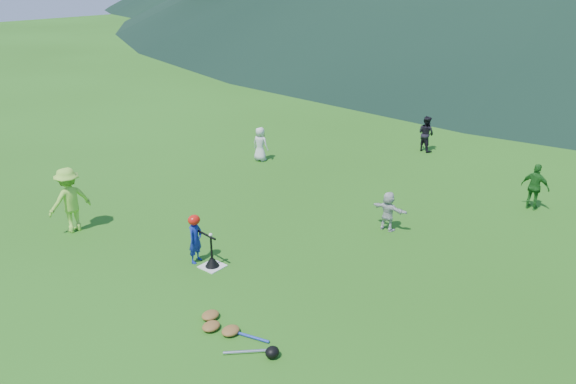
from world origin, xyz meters
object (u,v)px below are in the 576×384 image
object	(u,v)px
fielder_a	(260,144)
home_plate	(212,266)
fielder_b	(426,134)
equipment_pile	(230,331)
adult_coach	(70,200)
fielder_c	(535,187)
fielder_d	(388,211)
batter_child	(195,239)
batting_tee	(212,261)

from	to	relation	value
fielder_a	home_plate	bearing A→B (deg)	117.03
fielder_b	equipment_pile	world-z (taller)	fielder_b
fielder_a	equipment_pile	distance (m)	9.26
adult_coach	fielder_a	distance (m)	6.67
home_plate	fielder_c	xyz separation A→B (m)	(4.20, 7.30, 0.60)
adult_coach	fielder_b	world-z (taller)	adult_coach
fielder_d	fielder_c	bearing A→B (deg)	-123.48
batter_child	fielder_d	bearing A→B (deg)	-44.16
fielder_a	batting_tee	bearing A→B (deg)	117.03
home_plate	batting_tee	size ratio (longest dim) A/B	0.66
fielder_a	fielder_c	distance (m)	8.17
fielder_a	equipment_pile	world-z (taller)	fielder_a
adult_coach	fielder_c	xyz separation A→B (m)	(8.01, 8.15, -0.17)
fielder_d	equipment_pile	xyz separation A→B (m)	(-0.01, -5.28, -0.41)
fielder_b	adult_coach	bearing A→B (deg)	86.61
adult_coach	fielder_c	distance (m)	11.43
fielder_c	batting_tee	size ratio (longest dim) A/B	1.78
batter_child	adult_coach	bearing A→B (deg)	90.29
fielder_b	equipment_pile	distance (m)	11.72
home_plate	adult_coach	world-z (taller)	adult_coach
fielder_c	fielder_d	size ratio (longest dim) A/B	1.26
fielder_a	equipment_pile	bearing A→B (deg)	122.11
batter_child	fielder_d	world-z (taller)	batter_child
equipment_pile	fielder_b	bearing A→B (deg)	100.37
home_plate	equipment_pile	world-z (taller)	equipment_pile
fielder_c	equipment_pile	xyz separation A→B (m)	(-2.28, -8.72, -0.54)
adult_coach	fielder_b	bearing A→B (deg)	166.98
fielder_b	home_plate	bearing A→B (deg)	106.00
fielder_d	fielder_b	bearing A→B (deg)	-71.25
fielder_c	batting_tee	bearing A→B (deg)	64.04
fielder_d	batting_tee	xyz separation A→B (m)	(-1.93, -3.86, -0.35)
fielder_a	fielder_b	size ratio (longest dim) A/B	0.91
fielder_c	batting_tee	world-z (taller)	fielder_c
home_plate	fielder_b	size ratio (longest dim) A/B	0.37
home_plate	fielder_a	distance (m)	6.99
home_plate	adult_coach	distance (m)	3.98
adult_coach	fielder_a	bearing A→B (deg)	-174.50
adult_coach	equipment_pile	xyz separation A→B (m)	(5.73, -0.57, -0.71)
adult_coach	batting_tee	size ratio (longest dim) A/B	2.29
home_plate	batter_child	world-z (taller)	batter_child
home_plate	fielder_d	distance (m)	4.34
fielder_a	adult_coach	bearing A→B (deg)	83.85
fielder_d	home_plate	bearing A→B (deg)	63.51
home_plate	fielder_c	distance (m)	8.44
batter_child	fielder_c	bearing A→B (deg)	-45.31
fielder_d	equipment_pile	world-z (taller)	fielder_d
home_plate	batting_tee	world-z (taller)	batting_tee
fielder_b	fielder_d	distance (m)	6.58
home_plate	fielder_d	bearing A→B (deg)	63.49
adult_coach	fielder_b	xyz separation A→B (m)	(3.62, 10.94, -0.18)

